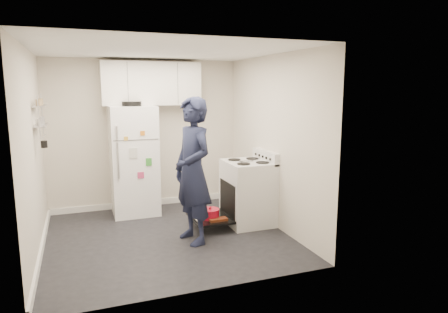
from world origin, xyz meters
name	(u,v)px	position (x,y,z in m)	size (l,w,h in m)	color
room	(163,150)	(-0.03, 0.03, 1.21)	(3.21, 3.21, 2.51)	black
electric_range	(247,193)	(1.26, 0.15, 0.47)	(0.66, 0.76, 1.10)	silver
open_oven_door	(210,216)	(0.67, 0.13, 0.18)	(0.55, 0.70, 0.21)	black
refrigerator	(134,160)	(-0.25, 1.25, 0.88)	(0.72, 0.74, 1.82)	white
upper_cabinets	(151,84)	(0.10, 1.43, 2.10)	(1.60, 0.33, 0.70)	silver
wall_shelf_rack	(41,115)	(-1.52, 0.49, 1.68)	(0.14, 0.60, 0.61)	#B2B2B7
person	(193,171)	(0.30, -0.28, 0.96)	(0.70, 0.46, 1.92)	#171B33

